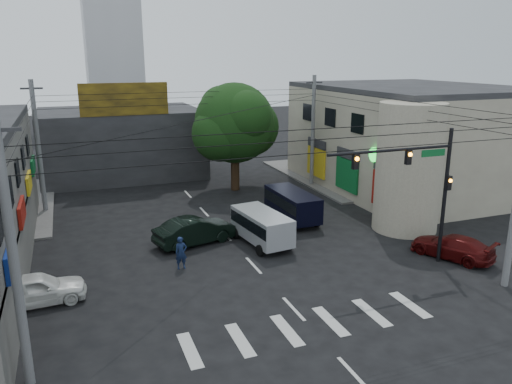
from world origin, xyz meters
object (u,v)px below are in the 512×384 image
utility_pole_near_left (13,257)px  silver_minivan (262,229)px  maroon_sedan (452,247)px  white_compact (36,289)px  utility_pole_far_left (38,148)px  dark_sedan (195,231)px  navy_van (292,206)px  street_tree (235,123)px  traffic_officer (181,253)px  traffic_gantry (420,177)px  utility_pole_far_right (313,132)px

utility_pole_near_left → silver_minivan: 15.60m
maroon_sedan → white_compact: bearing=-31.0°
utility_pole_near_left → utility_pole_far_left: size_ratio=1.00×
silver_minivan → dark_sedan: bearing=60.6°
silver_minivan → navy_van: (3.48, 3.31, 0.03)m
utility_pole_far_left → white_compact: utility_pole_far_left is taller
white_compact → street_tree: bearing=-45.9°
white_compact → navy_van: bearing=-69.9°
street_tree → traffic_officer: size_ratio=5.05×
street_tree → traffic_gantry: 18.42m
maroon_sedan → navy_van: (-5.48, 8.89, 0.35)m
utility_pole_far_left → silver_minivan: 16.88m
maroon_sedan → navy_van: size_ratio=0.95×
traffic_gantry → silver_minivan: size_ratio=1.53×
traffic_gantry → utility_pole_far_right: utility_pole_far_right is taller
dark_sedan → navy_van: bearing=-90.2°
utility_pole_near_left → utility_pole_far_left: same height
utility_pole_far_left → dark_sedan: utility_pole_far_left is taller
utility_pole_far_left → white_compact: bearing=-90.0°
traffic_gantry → navy_van: bearing=107.2°
dark_sedan → traffic_officer: bearing=139.6°
silver_minivan → traffic_officer: 5.45m
street_tree → utility_pole_far_left: size_ratio=0.95×
utility_pole_near_left → white_compact: size_ratio=2.12×
utility_pole_far_right → silver_minivan: utility_pole_far_right is taller
dark_sedan → traffic_officer: (-1.54, -3.21, 0.06)m
traffic_gantry → navy_van: 10.22m
traffic_gantry → utility_pole_far_left: size_ratio=0.78×
dark_sedan → navy_van: (7.10, 1.84, 0.20)m
utility_pole_far_right → navy_van: bearing=-124.6°
utility_pole_far_right → silver_minivan: (-8.96, -11.26, -3.63)m
utility_pole_near_left → traffic_gantry: bearing=10.8°
utility_pole_near_left → traffic_officer: bearing=47.5°
utility_pole_far_left → dark_sedan: 13.46m
white_compact → navy_van: size_ratio=0.86×
utility_pole_far_right → maroon_sedan: 17.30m
white_compact → maroon_sedan: 21.13m
traffic_officer → utility_pole_far_left: bearing=114.8°
street_tree → traffic_gantry: size_ratio=1.21×
traffic_officer → maroon_sedan: bearing=-18.3°
navy_van → maroon_sedan: bearing=-150.1°
white_compact → traffic_officer: 7.04m
silver_minivan → navy_van: navy_van is taller
silver_minivan → utility_pole_near_left: bearing=120.3°
street_tree → traffic_officer: street_tree is taller
street_tree → utility_pole_far_right: 6.63m
maroon_sedan → traffic_officer: (-14.13, 3.85, 0.22)m
dark_sedan → maroon_sedan: size_ratio=1.07×
maroon_sedan → silver_minivan: size_ratio=1.02×
dark_sedan → utility_pole_far_right: bearing=-66.8°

